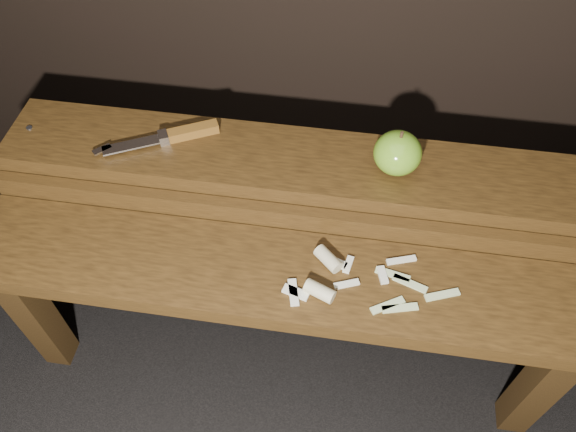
# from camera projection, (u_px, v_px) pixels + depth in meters

# --- Properties ---
(ground) EXTENTS (60.00, 60.00, 0.00)m
(ground) POSITION_uv_depth(u_px,v_px,m) (284.00, 345.00, 1.40)
(ground) COLOR black
(bench_front_tier) EXTENTS (1.20, 0.20, 0.42)m
(bench_front_tier) POSITION_uv_depth(u_px,v_px,m) (279.00, 295.00, 1.09)
(bench_front_tier) COLOR black
(bench_front_tier) RESTS_ON ground
(bench_rear_tier) EXTENTS (1.20, 0.21, 0.50)m
(bench_rear_tier) POSITION_uv_depth(u_px,v_px,m) (295.00, 187.00, 1.18)
(bench_rear_tier) COLOR black
(bench_rear_tier) RESTS_ON ground
(apple) EXTENTS (0.09, 0.09, 0.10)m
(apple) POSITION_uv_depth(u_px,v_px,m) (398.00, 153.00, 1.06)
(apple) COLOR #65981F
(apple) RESTS_ON bench_rear_tier
(knife) EXTENTS (0.24, 0.13, 0.02)m
(knife) POSITION_uv_depth(u_px,v_px,m) (177.00, 135.00, 1.14)
(knife) COLOR brown
(knife) RESTS_ON bench_rear_tier
(apple_scraps) EXTENTS (0.32, 0.14, 0.03)m
(apple_scraps) POSITION_uv_depth(u_px,v_px,m) (340.00, 278.00, 1.02)
(apple_scraps) COLOR beige
(apple_scraps) RESTS_ON bench_front_tier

